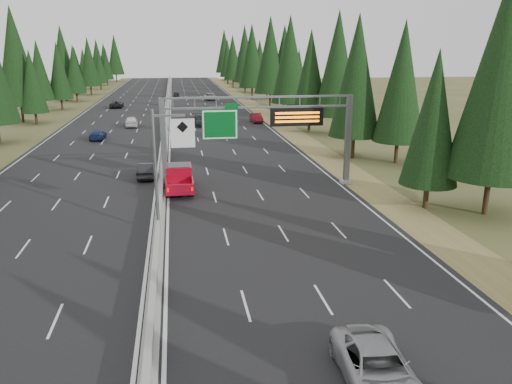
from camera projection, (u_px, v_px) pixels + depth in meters
road at (167, 120)px, 84.83m from camera, size 32.00×260.00×0.08m
shoulder_right at (270, 118)px, 87.57m from camera, size 3.60×260.00×0.06m
shoulder_left at (58, 122)px, 82.10m from camera, size 3.60×260.00×0.06m
median_barrier at (167, 118)px, 84.73m from camera, size 0.70×260.00×0.85m
sign_gantry at (266, 127)px, 41.96m from camera, size 16.75×0.98×7.80m
hov_sign_pole at (164, 163)px, 31.42m from camera, size 2.80×0.50×8.00m
tree_row_right at (306, 64)px, 78.21m from camera, size 10.70×238.80×18.89m
silver_minivan at (377, 368)px, 17.54m from camera, size 2.74×5.36×1.45m
red_pickup at (179, 176)px, 42.41m from camera, size 2.22×6.21×2.02m
car_ahead_green at (200, 120)px, 78.08m from camera, size 2.28×4.90×1.62m
car_ahead_dkred at (256, 118)px, 81.46m from camera, size 1.67×4.43×1.45m
car_ahead_dkgrey at (201, 120)px, 78.19m from camera, size 2.75×5.74×1.61m
car_ahead_white at (210, 97)px, 117.31m from camera, size 2.96×5.70×1.54m
car_ahead_far at (176, 95)px, 123.67m from camera, size 1.57×3.81×1.29m
car_onc_near at (146, 170)px, 46.34m from camera, size 1.53×4.26×1.40m
car_onc_blue at (98, 135)px, 65.99m from camera, size 1.92×4.47×1.28m
car_onc_white at (131, 121)px, 76.83m from camera, size 2.23×4.85×1.61m
car_onc_far at (117, 104)px, 101.88m from camera, size 2.44×5.25×1.46m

